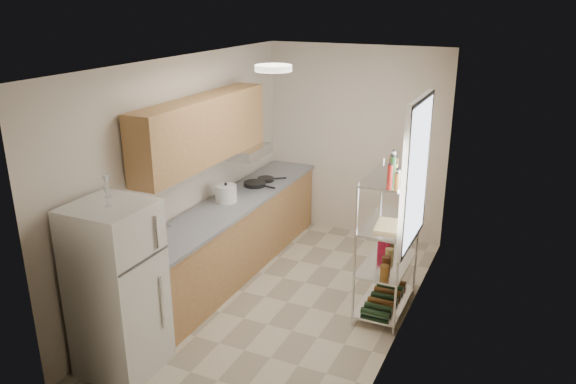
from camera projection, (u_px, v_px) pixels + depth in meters
name	position (u px, v px, depth m)	size (l,w,h in m)	color
room	(287.00, 191.00, 5.74)	(2.52, 4.42, 2.62)	beige
counter_run	(233.00, 236.00, 6.76)	(0.63, 3.51, 0.90)	tan
upper_cabinets	(203.00, 130.00, 6.07)	(0.33, 2.20, 0.72)	tan
range_hood	(244.00, 151.00, 6.88)	(0.50, 0.60, 0.12)	#B7BABC
window	(416.00, 173.00, 5.48)	(0.06, 1.00, 1.46)	white
bakers_rack	(390.00, 214.00, 5.66)	(0.45, 0.90, 1.73)	silver
ceiling_dome	(273.00, 68.00, 5.06)	(0.34, 0.34, 0.06)	white
refrigerator	(117.00, 289.00, 4.86)	(0.65, 0.65, 1.57)	silver
wine_glass_a	(107.00, 186.00, 4.73)	(0.07, 0.07, 0.20)	silver
wine_glass_b	(107.00, 196.00, 4.54)	(0.06, 0.06, 0.18)	silver
rice_cooker	(226.00, 193.00, 6.56)	(0.25, 0.25, 0.20)	silver
frying_pan_large	(255.00, 184.00, 7.13)	(0.28, 0.28, 0.05)	black
frying_pan_small	(266.00, 179.00, 7.32)	(0.22, 0.22, 0.04)	black
cutting_board	(392.00, 226.00, 5.57)	(0.30, 0.39, 0.03)	tan
espresso_machine	(411.00, 202.00, 5.89)	(0.14, 0.21, 0.25)	black
storage_bag	(384.00, 246.00, 6.04)	(0.10, 0.14, 0.16)	#AE152F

